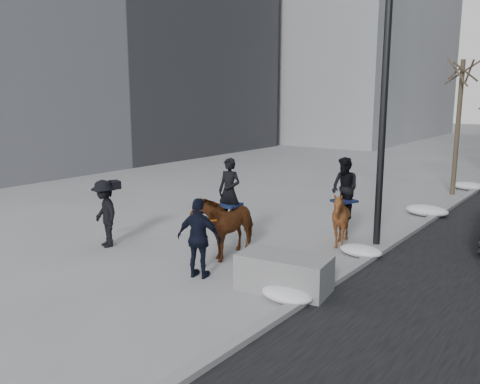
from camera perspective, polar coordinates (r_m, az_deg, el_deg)
The scene contains 10 objects.
ground at distance 12.21m, azimuth -3.42°, elevation -7.80°, with size 120.00×120.00×0.00m, color gray.
curb at distance 19.69m, azimuth 22.99°, elevation -1.17°, with size 0.25×90.00×0.12m, color gray.
planter at distance 10.44m, azimuth 4.95°, elevation -9.02°, with size 1.84×0.92×0.74m, color gray.
tree_near at distance 21.36m, azimuth 23.31°, elevation 7.34°, with size 1.20×1.20×5.74m, color #35281F, non-canonical shape.
mounted_left at distance 12.50m, azimuth -1.55°, elevation -3.08°, with size 0.99×1.91×2.39m.
mounted_right at distance 13.33m, azimuth 11.36°, elevation -2.19°, with size 1.68×1.76×2.33m.
feeder at distance 10.98m, azimuth -4.60°, elevation -5.20°, with size 1.11×0.99×1.75m.
camera_crew at distance 13.58m, azimuth -14.93°, elevation -2.32°, with size 1.29×1.01×1.75m.
lamppost at distance 13.51m, azimuth 16.13°, elevation 15.12°, with size 0.25×0.80×9.09m.
snow_piles at distance 16.94m, azimuth 19.54°, elevation -2.47°, with size 1.36×14.91×0.34m.
Camera 1 is at (7.51, -8.77, 3.97)m, focal length 38.00 mm.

